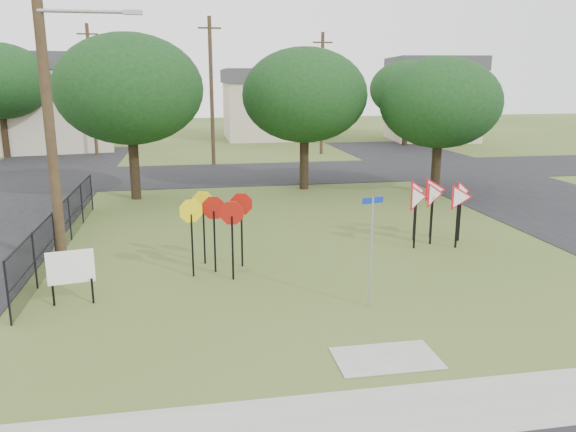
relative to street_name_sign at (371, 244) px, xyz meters
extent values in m
plane|color=#405620|center=(-0.49, -0.14, -1.55)|extent=(140.00, 140.00, 0.00)
cube|color=gray|center=(-0.49, -4.34, -1.54)|extent=(30.00, 1.60, 0.02)
cube|color=black|center=(11.51, 9.86, -1.54)|extent=(8.00, 50.00, 0.02)
cube|color=black|center=(-0.49, 19.86, -1.54)|extent=(60.00, 8.00, 0.02)
cube|color=gray|center=(-0.49, -2.54, -1.54)|extent=(2.00, 1.20, 0.02)
cylinder|color=#A0A3A9|center=(0.00, 0.00, -0.22)|extent=(0.05, 0.05, 2.66)
cube|color=#0D2797|center=(0.00, 0.00, 1.04)|extent=(0.54, 0.16, 0.14)
cube|color=black|center=(-3.47, 3.15, -0.67)|extent=(0.05, 0.05, 1.76)
cube|color=black|center=(-2.68, 3.50, -0.67)|extent=(0.05, 0.05, 1.76)
cube|color=black|center=(-3.03, 2.44, -0.67)|extent=(0.05, 0.05, 1.76)
cube|color=black|center=(-4.09, 2.88, -0.67)|extent=(0.05, 0.05, 1.76)
cube|color=black|center=(-3.74, 3.94, -0.67)|extent=(0.05, 0.05, 1.76)
cube|color=black|center=(2.92, 4.32, -0.74)|extent=(0.05, 0.05, 1.61)
cube|color=black|center=(3.63, 4.68, -0.74)|extent=(0.05, 0.05, 1.61)
cube|color=black|center=(4.26, 4.14, -0.74)|extent=(0.05, 0.05, 1.61)
cube|color=black|center=(3.27, 5.22, -0.74)|extent=(0.05, 0.05, 1.61)
cube|color=black|center=(3.99, 5.48, -0.74)|extent=(0.05, 0.05, 1.61)
cube|color=black|center=(4.71, 4.86, -0.74)|extent=(0.05, 0.05, 1.61)
cube|color=black|center=(-7.41, 1.38, -1.23)|extent=(0.04, 0.04, 0.63)
cube|color=black|center=(-6.51, 1.38, -1.23)|extent=(0.04, 0.04, 0.63)
cube|color=white|center=(-6.96, 1.38, -0.60)|extent=(1.07, 0.24, 0.81)
cylinder|color=#473421|center=(-7.79, 4.36, 3.45)|extent=(0.28, 0.28, 10.00)
cylinder|color=#A0A3A9|center=(-6.59, 4.26, 5.45)|extent=(2.40, 0.10, 0.10)
cube|color=#A0A3A9|center=(-5.39, 4.26, 5.45)|extent=(0.50, 0.18, 0.12)
cylinder|color=#473421|center=(-2.49, 23.86, 2.95)|extent=(0.24, 0.24, 9.00)
cube|color=#473421|center=(-2.49, 23.86, 6.75)|extent=(1.40, 0.10, 0.10)
cylinder|color=#473421|center=(5.51, 27.86, 2.70)|extent=(0.24, 0.24, 8.50)
cube|color=#473421|center=(5.51, 27.86, 6.25)|extent=(1.40, 0.10, 0.10)
cylinder|color=#473421|center=(-10.49, 29.86, 2.95)|extent=(0.24, 0.24, 9.00)
cube|color=#473421|center=(-10.49, 29.86, 6.75)|extent=(1.40, 0.10, 0.10)
cylinder|color=black|center=(-8.09, 0.36, -0.80)|extent=(0.05, 0.05, 1.50)
cylinder|color=black|center=(-8.09, 2.66, -0.80)|extent=(0.05, 0.05, 1.50)
cylinder|color=black|center=(-8.09, 4.96, -0.80)|extent=(0.05, 0.05, 1.50)
cylinder|color=black|center=(-8.09, 7.26, -0.80)|extent=(0.05, 0.05, 1.50)
cylinder|color=black|center=(-8.09, 9.56, -0.80)|extent=(0.05, 0.05, 1.50)
cylinder|color=black|center=(-8.09, 11.86, -0.80)|extent=(0.05, 0.05, 1.50)
cube|color=black|center=(-8.09, 6.11, -0.09)|extent=(0.03, 11.50, 0.03)
cube|color=black|center=(-8.09, 6.11, -0.80)|extent=(0.03, 11.50, 0.03)
cube|color=black|center=(-8.09, 6.11, -0.80)|extent=(0.01, 11.50, 1.50)
cube|color=beige|center=(-14.49, 33.86, 1.45)|extent=(10.08, 8.46, 6.00)
cube|color=#3F3F43|center=(-14.49, 33.86, 5.05)|extent=(10.58, 8.88, 1.20)
cube|color=beige|center=(3.51, 39.86, 0.95)|extent=(8.00, 8.00, 5.00)
cube|color=#3F3F43|center=(3.51, 39.86, 4.05)|extent=(8.40, 8.40, 1.20)
cube|color=beige|center=(17.51, 35.86, 1.45)|extent=(7.91, 7.91, 6.00)
cube|color=#3F3F43|center=(17.51, 35.86, 5.05)|extent=(8.30, 8.30, 1.20)
cylinder|color=black|center=(-6.49, 13.86, -0.23)|extent=(0.44, 0.44, 2.62)
ellipsoid|color=black|center=(-6.49, 13.86, 3.32)|extent=(6.40, 6.40, 4.80)
cylinder|color=black|center=(1.51, 14.86, -0.32)|extent=(0.44, 0.44, 2.45)
ellipsoid|color=black|center=(1.51, 14.86, 3.00)|extent=(6.00, 6.00, 4.50)
cylinder|color=black|center=(7.51, 12.86, -0.41)|extent=(0.44, 0.44, 2.27)
ellipsoid|color=black|center=(7.51, 12.86, 2.69)|extent=(5.60, 5.60, 4.20)
cylinder|color=black|center=(-16.49, 29.86, -0.15)|extent=(0.44, 0.44, 2.80)
cylinder|color=black|center=(13.51, 31.86, -0.32)|extent=(0.44, 0.44, 2.45)
ellipsoid|color=black|center=(13.51, 31.86, 3.00)|extent=(6.00, 6.00, 4.50)
camera|label=1|loc=(-4.12, -11.95, 3.71)|focal=35.00mm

